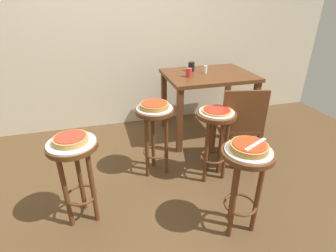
{
  "coord_description": "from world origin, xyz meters",
  "views": [
    {
      "loc": [
        -0.22,
        -1.74,
        1.59
      ],
      "look_at": [
        0.31,
        0.15,
        0.61
      ],
      "focal_mm": 28.07,
      "sensor_mm": 36.0,
      "label": 1
    }
  ],
  "objects_px": {
    "serving_plate_rear": "(154,108)",
    "condiment_shaker": "(205,70)",
    "serving_plate_foreground": "(249,151)",
    "pizza_server_knife": "(256,144)",
    "pizza_middle": "(71,139)",
    "cup_near_edge": "(189,73)",
    "pizza_foreground": "(249,147)",
    "serving_plate_middle": "(71,143)",
    "pizza_leftside": "(217,110)",
    "stool_leftside": "(215,132)",
    "pizza_rear": "(154,105)",
    "stool_rear": "(155,127)",
    "serving_plate_leftside": "(217,112)",
    "cup_far_edge": "(191,67)",
    "wooden_chair": "(239,125)",
    "dining_table": "(208,84)",
    "stool_middle": "(76,166)",
    "stool_foreground": "(245,175)"
  },
  "relations": [
    {
      "from": "serving_plate_foreground",
      "to": "pizza_middle",
      "type": "height_order",
      "value": "pizza_middle"
    },
    {
      "from": "serving_plate_rear",
      "to": "cup_near_edge",
      "type": "relative_size",
      "value": 3.44
    },
    {
      "from": "pizza_middle",
      "to": "cup_near_edge",
      "type": "distance_m",
      "value": 1.57
    },
    {
      "from": "pizza_rear",
      "to": "serving_plate_leftside",
      "type": "bearing_deg",
      "value": -24.6
    },
    {
      "from": "cup_near_edge",
      "to": "wooden_chair",
      "type": "bearing_deg",
      "value": -67.4
    },
    {
      "from": "pizza_middle",
      "to": "stool_leftside",
      "type": "height_order",
      "value": "pizza_middle"
    },
    {
      "from": "serving_plate_foreground",
      "to": "cup_near_edge",
      "type": "distance_m",
      "value": 1.43
    },
    {
      "from": "pizza_middle",
      "to": "serving_plate_leftside",
      "type": "relative_size",
      "value": 0.77
    },
    {
      "from": "serving_plate_middle",
      "to": "dining_table",
      "type": "relative_size",
      "value": 0.33
    },
    {
      "from": "serving_plate_middle",
      "to": "pizza_leftside",
      "type": "relative_size",
      "value": 1.3
    },
    {
      "from": "serving_plate_middle",
      "to": "serving_plate_rear",
      "type": "relative_size",
      "value": 1.02
    },
    {
      "from": "pizza_server_knife",
      "to": "pizza_middle",
      "type": "bearing_deg",
      "value": 133.23
    },
    {
      "from": "serving_plate_leftside",
      "to": "cup_far_edge",
      "type": "xyz_separation_m",
      "value": [
        0.14,
        1.01,
        0.15
      ]
    },
    {
      "from": "stool_middle",
      "to": "wooden_chair",
      "type": "height_order",
      "value": "wooden_chair"
    },
    {
      "from": "serving_plate_rear",
      "to": "condiment_shaker",
      "type": "xyz_separation_m",
      "value": [
        0.75,
        0.64,
        0.14
      ]
    },
    {
      "from": "pizza_middle",
      "to": "condiment_shaker",
      "type": "relative_size",
      "value": 2.65
    },
    {
      "from": "stool_leftside",
      "to": "dining_table",
      "type": "bearing_deg",
      "value": 71.13
    },
    {
      "from": "pizza_middle",
      "to": "stool_rear",
      "type": "height_order",
      "value": "pizza_middle"
    },
    {
      "from": "condiment_shaker",
      "to": "pizza_server_knife",
      "type": "bearing_deg",
      "value": -100.98
    },
    {
      "from": "serving_plate_foreground",
      "to": "pizza_server_knife",
      "type": "xyz_separation_m",
      "value": [
        0.03,
        -0.02,
        0.06
      ]
    },
    {
      "from": "pizza_foreground",
      "to": "pizza_server_knife",
      "type": "distance_m",
      "value": 0.04
    },
    {
      "from": "pizza_rear",
      "to": "pizza_foreground",
      "type": "bearing_deg",
      "value": -63.64
    },
    {
      "from": "serving_plate_rear",
      "to": "stool_leftside",
      "type": "bearing_deg",
      "value": -24.6
    },
    {
      "from": "serving_plate_foreground",
      "to": "cup_far_edge",
      "type": "distance_m",
      "value": 1.67
    },
    {
      "from": "serving_plate_foreground",
      "to": "cup_far_edge",
      "type": "relative_size",
      "value": 2.93
    },
    {
      "from": "stool_rear",
      "to": "pizza_rear",
      "type": "bearing_deg",
      "value": 0.0
    },
    {
      "from": "pizza_foreground",
      "to": "dining_table",
      "type": "distance_m",
      "value": 1.53
    },
    {
      "from": "serving_plate_foreground",
      "to": "pizza_leftside",
      "type": "height_order",
      "value": "pizza_leftside"
    },
    {
      "from": "serving_plate_middle",
      "to": "cup_near_edge",
      "type": "distance_m",
      "value": 1.58
    },
    {
      "from": "cup_near_edge",
      "to": "condiment_shaker",
      "type": "height_order",
      "value": "cup_near_edge"
    },
    {
      "from": "serving_plate_middle",
      "to": "cup_near_edge",
      "type": "relative_size",
      "value": 3.51
    },
    {
      "from": "dining_table",
      "to": "pizza_foreground",
      "type": "bearing_deg",
      "value": -103.7
    },
    {
      "from": "stool_leftside",
      "to": "condiment_shaker",
      "type": "relative_size",
      "value": 7.66
    },
    {
      "from": "serving_plate_foreground",
      "to": "wooden_chair",
      "type": "height_order",
      "value": "wooden_chair"
    },
    {
      "from": "stool_leftside",
      "to": "cup_far_edge",
      "type": "distance_m",
      "value": 1.08
    },
    {
      "from": "pizza_foreground",
      "to": "wooden_chair",
      "type": "relative_size",
      "value": 0.29
    },
    {
      "from": "dining_table",
      "to": "serving_plate_middle",
      "type": "bearing_deg",
      "value": -144.02
    },
    {
      "from": "cup_far_edge",
      "to": "pizza_server_knife",
      "type": "bearing_deg",
      "value": -96.06
    },
    {
      "from": "pizza_foreground",
      "to": "stool_rear",
      "type": "bearing_deg",
      "value": 116.36
    },
    {
      "from": "cup_near_edge",
      "to": "pizza_foreground",
      "type": "bearing_deg",
      "value": -93.78
    },
    {
      "from": "pizza_foreground",
      "to": "cup_far_edge",
      "type": "xyz_separation_m",
      "value": [
        0.21,
        1.65,
        0.12
      ]
    },
    {
      "from": "cup_far_edge",
      "to": "serving_plate_leftside",
      "type": "bearing_deg",
      "value": -97.65
    },
    {
      "from": "serving_plate_leftside",
      "to": "pizza_middle",
      "type": "bearing_deg",
      "value": -169.6
    },
    {
      "from": "stool_foreground",
      "to": "stool_rear",
      "type": "height_order",
      "value": "same"
    },
    {
      "from": "pizza_foreground",
      "to": "pizza_rear",
      "type": "bearing_deg",
      "value": 116.36
    },
    {
      "from": "cup_far_edge",
      "to": "dining_table",
      "type": "bearing_deg",
      "value": -45.99
    },
    {
      "from": "stool_leftside",
      "to": "pizza_rear",
      "type": "bearing_deg",
      "value": 155.4
    },
    {
      "from": "stool_rear",
      "to": "pizza_server_knife",
      "type": "bearing_deg",
      "value": -62.61
    },
    {
      "from": "serving_plate_middle",
      "to": "stool_rear",
      "type": "distance_m",
      "value": 0.84
    },
    {
      "from": "stool_rear",
      "to": "pizza_rear",
      "type": "xyz_separation_m",
      "value": [
        0.0,
        0.0,
        0.22
      ]
    }
  ]
}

